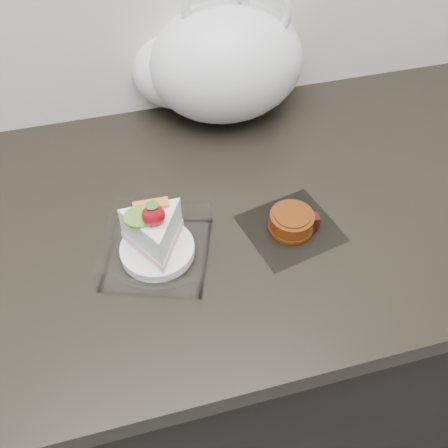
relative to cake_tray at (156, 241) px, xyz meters
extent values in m
cube|color=black|center=(-0.02, 0.07, -0.50)|extent=(2.00, 0.60, 0.86)
cube|color=black|center=(-0.02, 0.07, -0.05)|extent=(2.04, 0.64, 0.04)
cube|color=white|center=(0.00, 0.00, -0.03)|extent=(0.20, 0.20, 0.00)
cylinder|color=white|center=(0.00, 0.00, -0.02)|extent=(0.11, 0.11, 0.02)
ellipsoid|color=red|center=(0.00, -0.01, 0.07)|extent=(0.03, 0.03, 0.03)
cone|color=#2D7223|center=(0.00, -0.01, 0.08)|extent=(0.02, 0.02, 0.01)
cylinder|color=#5BA630|center=(-0.02, 0.00, 0.06)|extent=(0.04, 0.04, 0.01)
cube|color=orange|center=(0.00, 0.02, 0.06)|extent=(0.05, 0.02, 0.01)
cube|color=white|center=(0.22, 0.00, -0.03)|extent=(0.17, 0.16, 0.00)
cylinder|color=maroon|center=(0.22, 0.00, -0.02)|extent=(0.09, 0.09, 0.03)
cylinder|color=maroon|center=(0.22, 0.00, -0.03)|extent=(0.10, 0.10, 0.01)
cylinder|color=maroon|center=(0.22, 0.00, 0.00)|extent=(0.08, 0.08, 0.00)
cube|color=black|center=(0.25, -0.01, -0.02)|extent=(0.02, 0.02, 0.03)
ellipsoid|color=white|center=(0.20, 0.33, 0.08)|extent=(0.34, 0.29, 0.22)
ellipsoid|color=white|center=(0.11, 0.37, 0.05)|extent=(0.20, 0.19, 0.14)
torus|color=white|center=(0.18, 0.33, 0.18)|extent=(0.12, 0.02, 0.12)
torus|color=white|center=(0.25, 0.32, 0.17)|extent=(0.11, 0.06, 0.11)
camera|label=1|loc=(-0.03, -0.49, 0.57)|focal=40.00mm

